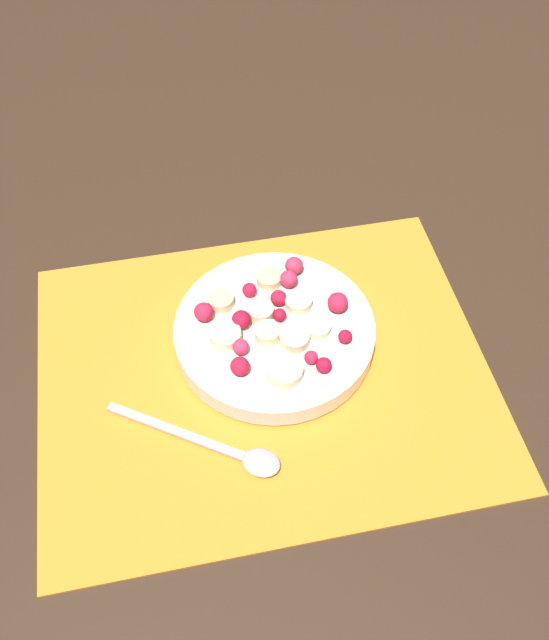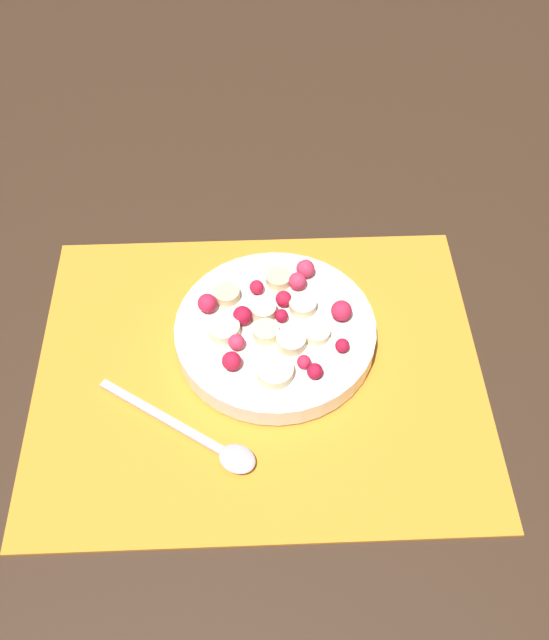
# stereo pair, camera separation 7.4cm
# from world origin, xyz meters

# --- Properties ---
(ground_plane) EXTENTS (3.00, 3.00, 0.00)m
(ground_plane) POSITION_xyz_m (0.00, 0.00, 0.00)
(ground_plane) COLOR #382619
(placemat) EXTENTS (0.47, 0.38, 0.01)m
(placemat) POSITION_xyz_m (0.00, 0.00, 0.00)
(placemat) COLOR orange
(placemat) RESTS_ON ground_plane
(fruit_bowl) EXTENTS (0.21, 0.21, 0.05)m
(fruit_bowl) POSITION_xyz_m (-0.02, -0.04, 0.02)
(fruit_bowl) COLOR white
(fruit_bowl) RESTS_ON placemat
(spoon) EXTENTS (0.16, 0.12, 0.01)m
(spoon) POSITION_xyz_m (0.05, 0.09, 0.01)
(spoon) COLOR #B2B2B7
(spoon) RESTS_ON placemat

